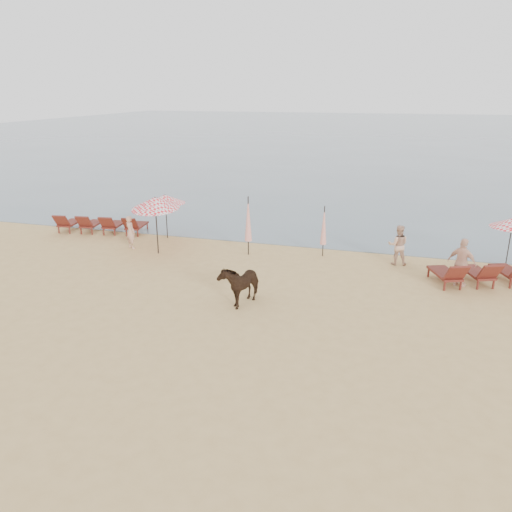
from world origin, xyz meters
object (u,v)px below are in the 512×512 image
(lounger_cluster_right, at_px, (480,272))
(beachgoer_left, at_px, (131,232))
(beachgoer_right_b, at_px, (462,263))
(umbrella_open_left_a, at_px, (165,199))
(umbrella_closed_left, at_px, (248,219))
(umbrella_open_left_b, at_px, (155,203))
(cow, at_px, (240,283))
(umbrella_closed_right, at_px, (324,226))
(beachgoer_right_a, at_px, (398,245))
(lounger_cluster_left, at_px, (101,224))

(lounger_cluster_right, relative_size, beachgoer_left, 2.43)
(beachgoer_right_b, bearing_deg, lounger_cluster_right, -122.45)
(umbrella_open_left_a, distance_m, beachgoer_left, 2.48)
(lounger_cluster_right, height_order, umbrella_closed_left, umbrella_closed_left)
(umbrella_open_left_b, height_order, beachgoer_left, umbrella_open_left_b)
(umbrella_closed_left, xyz_separation_m, beachgoer_left, (-5.49, -0.61, -0.85))
(umbrella_open_left_a, distance_m, cow, 8.89)
(umbrella_closed_right, bearing_deg, umbrella_open_left_b, -167.07)
(umbrella_open_left_b, xyz_separation_m, umbrella_closed_right, (7.18, 1.65, -0.92))
(beachgoer_left, height_order, beachgoer_right_a, beachgoer_right_a)
(umbrella_open_left_b, distance_m, cow, 6.87)
(umbrella_closed_left, xyz_separation_m, umbrella_closed_right, (3.23, 0.69, -0.23))
(lounger_cluster_left, distance_m, beachgoer_right_b, 17.22)
(lounger_cluster_left, bearing_deg, cow, -41.43)
(umbrella_closed_left, bearing_deg, umbrella_open_left_b, -166.38)
(umbrella_open_left_a, bearing_deg, beachgoer_right_a, 17.45)
(umbrella_open_left_a, bearing_deg, umbrella_closed_right, 17.11)
(lounger_cluster_left, distance_m, umbrella_open_left_a, 3.95)
(beachgoer_right_a, bearing_deg, beachgoer_left, -1.73)
(umbrella_closed_left, distance_m, beachgoer_right_a, 6.45)
(lounger_cluster_right, distance_m, umbrella_closed_right, 6.52)
(lounger_cluster_left, xyz_separation_m, beachgoer_right_b, (16.99, -2.77, 0.45))
(lounger_cluster_right, height_order, beachgoer_right_a, beachgoer_right_a)
(umbrella_closed_left, bearing_deg, cow, -76.09)
(cow, distance_m, beachgoer_right_a, 7.59)
(umbrella_closed_left, relative_size, beachgoer_right_a, 1.55)
(umbrella_closed_right, bearing_deg, lounger_cluster_left, 176.92)
(umbrella_open_left_b, relative_size, umbrella_closed_right, 1.18)
(umbrella_open_left_b, bearing_deg, beachgoer_right_b, 3.65)
(umbrella_open_left_a, relative_size, beachgoer_right_b, 1.17)
(beachgoer_left, bearing_deg, umbrella_open_left_a, -83.04)
(umbrella_closed_right, bearing_deg, beachgoer_right_b, -21.46)
(umbrella_open_left_b, relative_size, beachgoer_right_a, 1.57)
(lounger_cluster_left, bearing_deg, beachgoer_right_a, -10.74)
(umbrella_open_left_b, bearing_deg, lounger_cluster_right, 5.45)
(umbrella_closed_left, xyz_separation_m, beachgoer_right_a, (6.39, 0.47, -0.77))
(umbrella_open_left_a, height_order, umbrella_open_left_b, umbrella_open_left_b)
(beachgoer_left, bearing_deg, cow, 176.36)
(umbrella_closed_left, distance_m, beachgoer_right_b, 8.84)
(lounger_cluster_left, relative_size, umbrella_closed_left, 1.73)
(umbrella_open_left_a, height_order, beachgoer_left, umbrella_open_left_a)
(lounger_cluster_right, bearing_deg, lounger_cluster_left, 151.18)
(umbrella_open_left_b, relative_size, beachgoer_right_b, 1.43)
(umbrella_open_left_b, height_order, beachgoer_right_a, umbrella_open_left_b)
(umbrella_closed_right, distance_m, cow, 6.18)
(cow, bearing_deg, lounger_cluster_left, 161.42)
(beachgoer_left, distance_m, beachgoer_right_b, 14.21)
(lounger_cluster_right, distance_m, beachgoer_right_b, 0.94)
(umbrella_open_left_a, relative_size, cow, 1.27)
(beachgoer_left, relative_size, beachgoer_right_b, 0.83)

